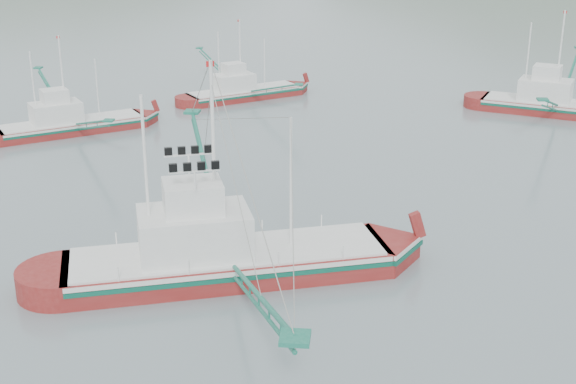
# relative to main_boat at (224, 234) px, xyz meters

# --- Properties ---
(ground) EXTENTS (1200.00, 1200.00, 0.00)m
(ground) POSITION_rel_main_boat_xyz_m (2.90, -1.33, -2.46)
(ground) COLOR slate
(ground) RESTS_ON ground
(main_boat) EXTENTS (17.67, 30.08, 12.54)m
(main_boat) POSITION_rel_main_boat_xyz_m (0.00, 0.00, 0.00)
(main_boat) COLOR maroon
(main_boat) RESTS_ON ground
(bg_boat_right) EXTENTS (14.49, 24.63, 10.30)m
(bg_boat_right) POSITION_rel_main_boat_xyz_m (24.96, 36.75, -0.45)
(bg_boat_right) COLOR maroon
(bg_boat_right) RESTS_ON ground
(bg_boat_far) EXTENTS (15.73, 18.85, 8.57)m
(bg_boat_far) POSITION_rel_main_boat_xyz_m (-5.06, 39.91, -0.64)
(bg_boat_far) COLOR maroon
(bg_boat_far) RESTS_ON ground
(bg_boat_left) EXTENTS (16.18, 19.93, 8.99)m
(bg_boat_left) POSITION_rel_main_boat_xyz_m (-17.97, 26.25, -0.55)
(bg_boat_left) COLOR maroon
(bg_boat_left) RESTS_ON ground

